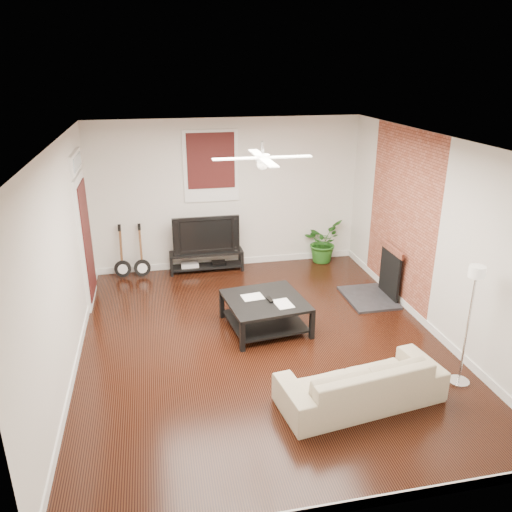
# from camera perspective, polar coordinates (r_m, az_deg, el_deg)

# --- Properties ---
(room) EXTENTS (5.01, 6.01, 2.81)m
(room) POSITION_cam_1_polar(r_m,az_deg,el_deg) (6.66, 0.70, 0.81)
(room) COLOR black
(room) RESTS_ON ground
(brick_accent) EXTENTS (0.02, 2.20, 2.80)m
(brick_accent) POSITION_cam_1_polar(r_m,az_deg,el_deg) (8.40, 16.05, 4.26)
(brick_accent) COLOR brown
(brick_accent) RESTS_ON floor
(fireplace) EXTENTS (0.80, 1.10, 0.92)m
(fireplace) POSITION_cam_1_polar(r_m,az_deg,el_deg) (8.58, 13.71, -1.84)
(fireplace) COLOR black
(fireplace) RESTS_ON floor
(window_back) EXTENTS (1.00, 0.06, 1.30)m
(window_back) POSITION_cam_1_polar(r_m,az_deg,el_deg) (9.30, -5.10, 10.05)
(window_back) COLOR #39100F
(window_back) RESTS_ON wall_back
(door_left) EXTENTS (0.08, 1.00, 2.50)m
(door_left) POSITION_cam_1_polar(r_m,az_deg,el_deg) (8.45, -18.76, 2.98)
(door_left) COLOR white
(door_left) RESTS_ON wall_left
(tv_stand) EXTENTS (1.37, 0.37, 0.38)m
(tv_stand) POSITION_cam_1_polar(r_m,az_deg,el_deg) (9.60, -5.59, -0.58)
(tv_stand) COLOR black
(tv_stand) RESTS_ON floor
(tv) EXTENTS (1.23, 0.16, 0.71)m
(tv) POSITION_cam_1_polar(r_m,az_deg,el_deg) (9.43, -5.72, 2.56)
(tv) COLOR black
(tv) RESTS_ON tv_stand
(coffee_table) EXTENTS (1.24, 1.24, 0.46)m
(coffee_table) POSITION_cam_1_polar(r_m,az_deg,el_deg) (7.52, 1.04, -6.49)
(coffee_table) COLOR black
(coffee_table) RESTS_ON floor
(sofa) EXTENTS (2.00, 1.02, 0.56)m
(sofa) POSITION_cam_1_polar(r_m,az_deg,el_deg) (6.09, 11.73, -13.63)
(sofa) COLOR tan
(sofa) RESTS_ON floor
(floor_lamp) EXTENTS (0.29, 0.29, 1.56)m
(floor_lamp) POSITION_cam_1_polar(r_m,az_deg,el_deg) (6.53, 22.78, -7.36)
(floor_lamp) COLOR silver
(floor_lamp) RESTS_ON floor
(potted_plant) EXTENTS (0.96, 0.98, 0.82)m
(potted_plant) POSITION_cam_1_polar(r_m,az_deg,el_deg) (10.03, 7.48, 1.64)
(potted_plant) COLOR #24601B
(potted_plant) RESTS_ON floor
(guitar_left) EXTENTS (0.32, 0.24, 0.99)m
(guitar_left) POSITION_cam_1_polar(r_m,az_deg,el_deg) (9.44, -14.97, 0.38)
(guitar_left) COLOR black
(guitar_left) RESTS_ON floor
(guitar_right) EXTENTS (0.31, 0.22, 0.99)m
(guitar_right) POSITION_cam_1_polar(r_m,az_deg,el_deg) (9.40, -12.85, 0.48)
(guitar_right) COLOR black
(guitar_right) RESTS_ON floor
(ceiling_fan) EXTENTS (1.24, 1.24, 0.32)m
(ceiling_fan) POSITION_cam_1_polar(r_m,az_deg,el_deg) (6.35, 0.75, 11.03)
(ceiling_fan) COLOR white
(ceiling_fan) RESTS_ON ceiling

